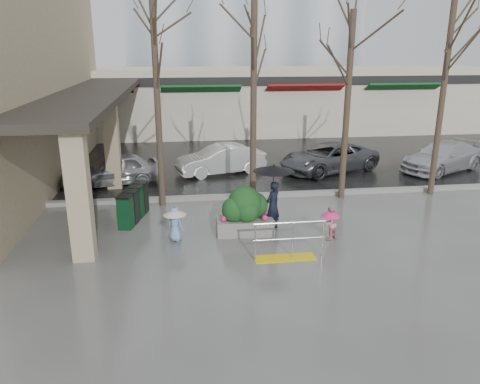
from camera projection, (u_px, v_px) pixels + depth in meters
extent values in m
plane|color=#51514F|center=(231.00, 243.00, 13.27)|extent=(120.00, 120.00, 0.00)
cube|color=black|center=(197.00, 123.00, 34.08)|extent=(120.00, 36.00, 0.01)
cube|color=gray|center=(218.00, 197.00, 17.03)|extent=(120.00, 0.30, 0.15)
cube|color=#2D2823|center=(92.00, 90.00, 19.16)|extent=(2.80, 18.00, 0.25)
cube|color=tan|center=(79.00, 195.00, 11.78)|extent=(0.55, 0.55, 3.50)
cube|color=tan|center=(112.00, 144.00, 17.93)|extent=(0.55, 0.55, 3.50)
cube|color=beige|center=(230.00, 101.00, 29.95)|extent=(34.00, 6.00, 4.00)
cube|color=maroon|center=(93.00, 93.00, 25.96)|extent=(4.50, 1.68, 0.87)
cube|color=#0F4C1E|center=(201.00, 92.00, 26.70)|extent=(4.50, 1.68, 0.87)
cube|color=maroon|center=(303.00, 90.00, 27.45)|extent=(4.50, 1.68, 0.87)
cube|color=#0F4C1E|center=(400.00, 89.00, 28.20)|extent=(4.50, 1.68, 0.87)
cube|color=black|center=(236.00, 81.00, 26.79)|extent=(34.00, 0.35, 0.50)
cube|color=yellow|center=(285.00, 258.00, 12.29)|extent=(1.60, 0.50, 0.02)
cylinder|color=silver|center=(255.00, 242.00, 12.04)|extent=(0.05, 0.05, 1.00)
cylinder|color=silver|center=(293.00, 240.00, 12.17)|extent=(0.05, 0.05, 1.00)
cylinder|color=silver|center=(323.00, 239.00, 12.27)|extent=(0.05, 0.05, 1.00)
cylinder|color=silver|center=(290.00, 223.00, 12.01)|extent=(1.90, 0.06, 0.06)
cylinder|color=silver|center=(289.00, 239.00, 12.14)|extent=(1.90, 0.04, 0.04)
cylinder|color=#382B21|center=(158.00, 107.00, 15.41)|extent=(0.22, 0.22, 6.80)
cylinder|color=#382B21|center=(253.00, 103.00, 15.78)|extent=(0.22, 0.22, 7.00)
cylinder|color=#382B21|center=(347.00, 109.00, 16.26)|extent=(0.22, 0.22, 6.50)
cylinder|color=#382B21|center=(442.00, 97.00, 16.60)|extent=(0.22, 0.22, 7.20)
imported|color=black|center=(273.00, 206.00, 14.05)|extent=(0.65, 0.63, 1.50)
cylinder|color=black|center=(273.00, 181.00, 13.81)|extent=(0.02, 0.02, 0.95)
cone|color=black|center=(274.00, 168.00, 13.70)|extent=(1.23, 1.23, 0.18)
sphere|color=black|center=(274.00, 165.00, 13.67)|extent=(0.05, 0.05, 0.05)
imported|color=pink|center=(330.00, 223.00, 13.35)|extent=(0.60, 0.57, 0.99)
cylinder|color=black|center=(330.00, 217.00, 13.30)|extent=(0.02, 0.02, 0.43)
cone|color=#FF2880|center=(331.00, 213.00, 13.26)|extent=(0.55, 0.55, 0.18)
sphere|color=black|center=(331.00, 210.00, 13.23)|extent=(0.05, 0.05, 0.05)
imported|color=#78A1D6|center=(175.00, 224.00, 13.26)|extent=(0.58, 0.54, 1.00)
cylinder|color=black|center=(175.00, 217.00, 13.19)|extent=(0.02, 0.02, 0.47)
cone|color=beige|center=(175.00, 212.00, 13.15)|extent=(0.65, 0.65, 0.18)
sphere|color=black|center=(174.00, 208.00, 13.11)|extent=(0.05, 0.05, 0.05)
cube|color=slate|center=(245.00, 226.00, 13.89)|extent=(1.68, 0.88, 0.46)
ellipsoid|color=#153D13|center=(245.00, 204.00, 13.69)|extent=(1.01, 0.91, 1.06)
sphere|color=#153D13|center=(234.00, 209.00, 13.60)|extent=(0.73, 0.73, 0.73)
sphere|color=#153D13|center=(255.00, 206.00, 13.89)|extent=(0.77, 0.77, 0.77)
cube|color=#0D3B1F|center=(126.00, 213.00, 14.17)|extent=(0.49, 0.49, 0.98)
cube|color=black|center=(124.00, 197.00, 14.02)|extent=(0.52, 0.52, 0.07)
cube|color=black|center=(131.00, 208.00, 14.64)|extent=(0.49, 0.49, 0.98)
cube|color=black|center=(130.00, 192.00, 14.48)|extent=(0.52, 0.52, 0.07)
cube|color=#0C341A|center=(136.00, 203.00, 15.10)|extent=(0.49, 0.49, 0.98)
cube|color=black|center=(135.00, 187.00, 14.94)|extent=(0.52, 0.52, 0.07)
cube|color=black|center=(141.00, 198.00, 15.56)|extent=(0.49, 0.49, 0.98)
cube|color=black|center=(140.00, 183.00, 15.40)|extent=(0.52, 0.52, 0.07)
imported|color=#A1A1A5|center=(113.00, 170.00, 18.62)|extent=(3.96, 2.41, 1.26)
imported|color=white|center=(221.00, 160.00, 20.26)|extent=(4.04, 2.30, 1.26)
imported|color=#4F5155|center=(329.00, 158.00, 20.64)|extent=(4.99, 3.65, 1.26)
imported|color=silver|center=(443.00, 157.00, 20.78)|extent=(4.68, 3.48, 1.26)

